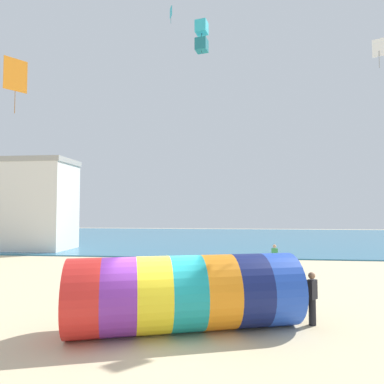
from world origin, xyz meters
name	(u,v)px	position (x,y,z in m)	size (l,w,h in m)	color
ground_plane	(156,338)	(0.00, 0.00, 0.00)	(120.00, 120.00, 0.00)	beige
sea	(213,237)	(0.00, 36.95, 0.05)	(120.00, 40.00, 0.10)	teal
giant_inflatable_tube	(186,293)	(0.84, 0.75, 1.20)	(7.79, 4.50, 2.40)	red
kite_handler	(312,298)	(5.03, 1.72, 0.91)	(0.41, 0.41, 1.77)	black
kite_cyan_box	(202,36)	(1.02, 5.04, 11.96)	(0.63, 0.63, 1.51)	#2DB2C6
kite_orange_diamond	(16,75)	(-8.64, 5.73, 10.80)	(0.72, 0.96, 2.86)	orange
kite_white_diamond	(379,48)	(9.56, 6.78, 11.78)	(0.59, 0.43, 1.44)	white
kite_cyan_diamond	(171,12)	(-1.95, 13.75, 18.45)	(0.25, 0.47, 1.25)	#2DB2C6
bystander_near_water	(275,258)	(5.08, 11.78, 0.87)	(0.38, 0.25, 1.70)	#726651
promenade_building	(8,205)	(-19.19, 20.65, 4.39)	(12.77, 4.73, 8.76)	silver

